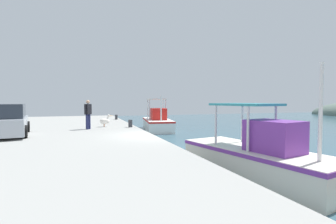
{
  "coord_description": "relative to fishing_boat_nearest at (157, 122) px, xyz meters",
  "views": [
    {
      "loc": [
        12.16,
        -3.41,
        2.52
      ],
      "look_at": [
        -4.63,
        2.37,
        1.73
      ],
      "focal_mm": 26.68,
      "sensor_mm": 36.0,
      "label": 1
    }
  ],
  "objects": [
    {
      "name": "quay_pier",
      "position": [
        8.31,
        -7.68,
        -0.28
      ],
      "size": [
        36.0,
        10.0,
        0.8
      ],
      "primitive_type": "cube",
      "color": "#9E9E99",
      "rests_on": "ground"
    },
    {
      "name": "fishing_boat_nearest",
      "position": [
        0.0,
        0.0,
        0.0
      ],
      "size": [
        5.87,
        2.85,
        2.94
      ],
      "color": "white",
      "rests_on": "ground"
    },
    {
      "name": "fishing_boat_second",
      "position": [
        13.77,
        -0.66,
        0.0
      ],
      "size": [
        5.75,
        2.98,
        3.52
      ],
      "color": "silver",
      "rests_on": "ground"
    },
    {
      "name": "pelican",
      "position": [
        3.45,
        -4.69,
        0.52
      ],
      "size": [
        0.5,
        0.97,
        0.82
      ],
      "color": "tan",
      "rests_on": "quay_pier"
    },
    {
      "name": "fisherman_standing",
      "position": [
        4.62,
        -5.77,
        1.1
      ],
      "size": [
        0.5,
        0.44,
        1.77
      ],
      "color": "#1E234C",
      "rests_on": "quay_pier"
    },
    {
      "name": "parked_car",
      "position": [
        6.36,
        -9.62,
        0.83
      ],
      "size": [
        4.3,
        2.3,
        1.57
      ],
      "color": "black",
      "rests_on": "quay_pier"
    },
    {
      "name": "mooring_bollard_nearest",
      "position": [
        -2.83,
        -3.13,
        0.34
      ],
      "size": [
        0.24,
        0.24,
        0.44
      ],
      "primitive_type": "cylinder",
      "color": "#333338",
      "rests_on": "quay_pier"
    },
    {
      "name": "mooring_bollard_second",
      "position": [
        4.29,
        -3.13,
        0.36
      ],
      "size": [
        0.27,
        0.27,
        0.49
      ],
      "primitive_type": "cylinder",
      "color": "#333338",
      "rests_on": "quay_pier"
    }
  ]
}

